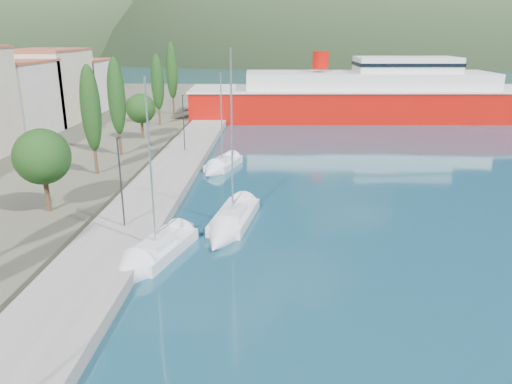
{
  "coord_description": "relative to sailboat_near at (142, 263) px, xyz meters",
  "views": [
    {
      "loc": [
        1.48,
        -16.64,
        13.44
      ],
      "look_at": [
        0.0,
        14.0,
        3.5
      ],
      "focal_mm": 35.0,
      "sensor_mm": 36.0,
      "label": 1
    }
  ],
  "objects": [
    {
      "name": "lamp_posts",
      "position": [
        -2.46,
        5.31,
        3.76
      ],
      "size": [
        0.15,
        43.54,
        6.06
      ],
      "color": "#2D2D33",
      "rests_on": "quay"
    },
    {
      "name": "sailboat_far",
      "position": [
        1.8,
        21.61,
        -0.02
      ],
      "size": [
        4.16,
        7.48,
        10.48
      ],
      "color": "silver",
      "rests_on": "ground"
    },
    {
      "name": "ferry",
      "position": [
        22.03,
        53.78,
        3.03
      ],
      "size": [
        56.08,
        14.61,
        11.03
      ],
      "color": "#AD0D06",
      "rests_on": "ground"
    },
    {
      "name": "sailboat_near",
      "position": [
        0.0,
        0.0,
        0.0
      ],
      "size": [
        4.71,
        8.74,
        12.04
      ],
      "color": "silver",
      "rests_on": "ground"
    },
    {
      "name": "sailboat_mid",
      "position": [
        4.44,
        5.63,
        -0.0
      ],
      "size": [
        3.8,
        9.54,
        13.35
      ],
      "color": "silver",
      "rests_on": "ground"
    },
    {
      "name": "tree_row",
      "position": [
        -8.99,
        20.71,
        5.6
      ],
      "size": [
        4.04,
        62.21,
        11.19
      ],
      "color": "#47301E",
      "rests_on": "land_strip"
    },
    {
      "name": "quay",
      "position": [
        -2.46,
        16.22,
        0.08
      ],
      "size": [
        5.0,
        88.0,
        0.8
      ],
      "primitive_type": "cube",
      "color": "gray",
      "rests_on": "ground"
    },
    {
      "name": "ground",
      "position": [
        6.54,
        110.22,
        -0.32
      ],
      "size": [
        1400.0,
        1400.0,
        0.0
      ],
      "primitive_type": "plane",
      "color": "navy"
    }
  ]
}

